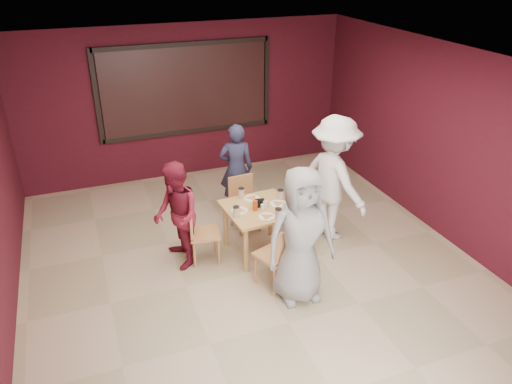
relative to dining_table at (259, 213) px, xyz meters
name	(u,v)px	position (x,y,z in m)	size (l,w,h in m)	color
floor	(255,271)	(-0.23, -0.43, -0.64)	(7.00, 7.00, 0.00)	tan
window_blinds	(186,89)	(-0.23, 3.02, 1.01)	(3.00, 0.02, 1.50)	black
dining_table	(259,213)	(0.00, 0.00, 0.00)	(0.98, 0.98, 0.87)	tan
chair_front	(279,253)	(-0.06, -0.85, -0.13)	(0.56, 0.56, 0.90)	#B17545
chair_back	(244,200)	(0.04, 0.75, -0.16)	(0.44, 0.44, 0.84)	#B17545
chair_left	(199,230)	(-0.85, 0.10, -0.15)	(0.47, 0.47, 0.85)	#B17545
chair_right	(302,215)	(0.69, 0.05, -0.20)	(0.47, 0.47, 0.77)	#B17545
diner_front	(301,236)	(0.10, -1.11, 0.24)	(0.86, 0.56, 1.76)	gray
diner_back	(236,168)	(0.11, 1.31, 0.12)	(0.55, 0.36, 1.50)	#292C4A
diner_left	(176,216)	(-1.14, 0.12, 0.11)	(0.73, 0.57, 1.50)	maroon
diner_right	(334,179)	(1.18, 0.04, 0.31)	(1.22, 0.70, 1.89)	white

